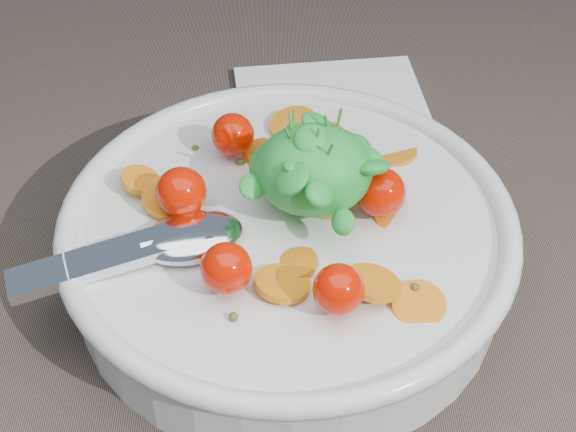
{
  "coord_description": "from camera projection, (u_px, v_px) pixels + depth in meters",
  "views": [
    {
      "loc": [
        -0.0,
        -0.36,
        0.41
      ],
      "look_at": [
        0.0,
        0.02,
        0.06
      ],
      "focal_mm": 55.0,
      "sensor_mm": 36.0,
      "label": 1
    }
  ],
  "objects": [
    {
      "name": "napkin",
      "position": [
        333.0,
        110.0,
        0.68
      ],
      "size": [
        0.16,
        0.14,
        0.01
      ],
      "primitive_type": "cube",
      "rotation": [
        0.0,
        0.0,
        0.11
      ],
      "color": "white",
      "rests_on": "ground"
    },
    {
      "name": "bowl",
      "position": [
        288.0,
        243.0,
        0.53
      ],
      "size": [
        0.3,
        0.27,
        0.12
      ],
      "color": "silver",
      "rests_on": "ground"
    },
    {
      "name": "ground",
      "position": [
        286.0,
        301.0,
        0.54
      ],
      "size": [
        6.0,
        6.0,
        0.0
      ],
      "primitive_type": "plane",
      "color": "brown",
      "rests_on": "ground"
    }
  ]
}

